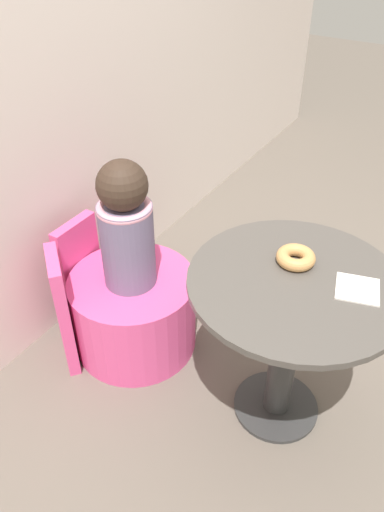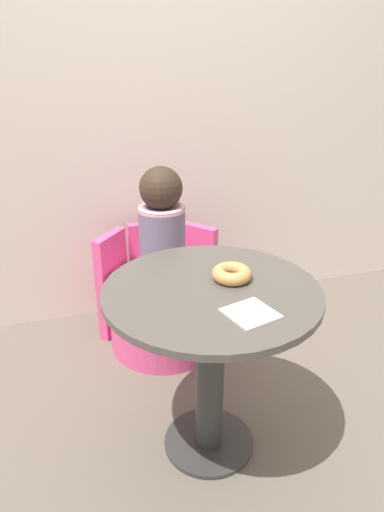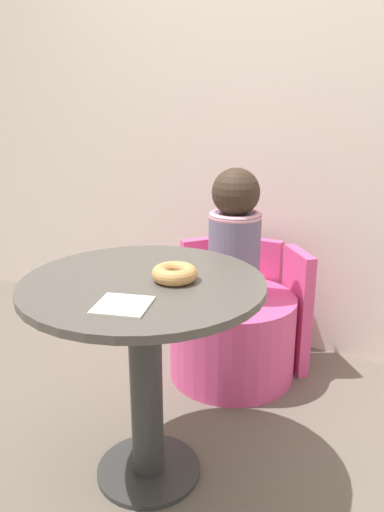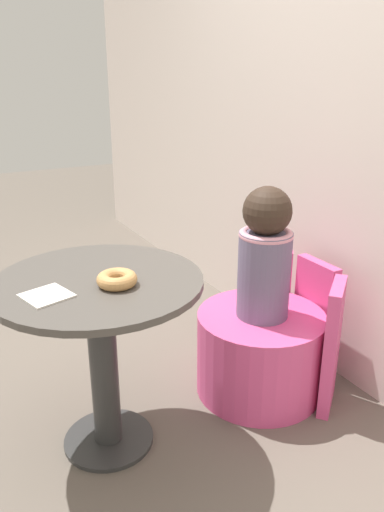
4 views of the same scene
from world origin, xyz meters
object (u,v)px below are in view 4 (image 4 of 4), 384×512
Objects in this scene: donut at (117,279)px; round_table at (101,326)px; tub_chair at (260,352)px; child_figure at (265,255)px.

round_table is at bearing -155.12° from donut.
tub_chair is 0.47m from child_figure.
round_table is at bearing -89.80° from tub_chair.
child_figure is 4.13× the size of donut.
donut is at bearing 24.88° from round_table.
tub_chair is at bearing 90.20° from round_table.
child_figure reaches higher than round_table.
child_figure is 0.69m from donut.
donut reaches higher than round_table.
donut is (0.09, 0.04, 0.21)m from round_table.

